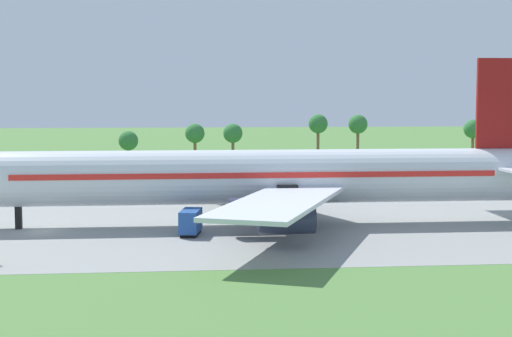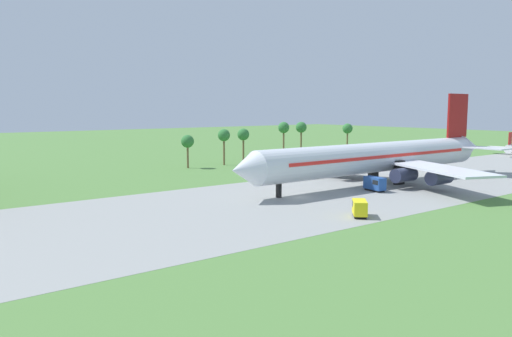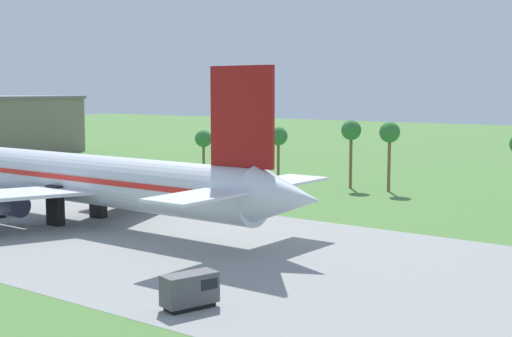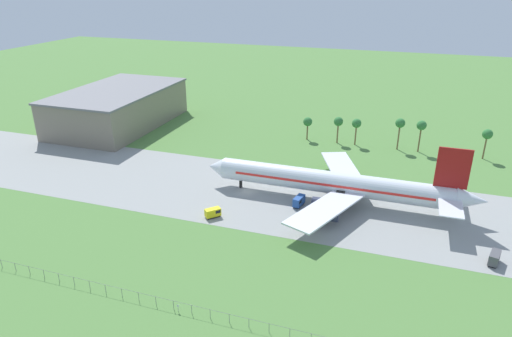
% 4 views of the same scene
% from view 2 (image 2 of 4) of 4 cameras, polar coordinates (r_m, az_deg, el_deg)
% --- Properties ---
extents(ground_plane, '(600.00, 600.00, 0.00)m').
position_cam_2_polar(ground_plane, '(94.19, 4.99, -3.35)').
color(ground_plane, '#517F3D').
extents(taxiway_strip, '(320.00, 44.00, 0.02)m').
position_cam_2_polar(taxiway_strip, '(94.19, 4.99, -3.34)').
color(taxiway_strip, gray).
rests_on(taxiway_strip, ground_plane).
extents(jet_airliner, '(80.67, 57.42, 20.35)m').
position_cam_2_polar(jet_airliner, '(114.62, 14.20, 1.28)').
color(jet_airliner, silver).
rests_on(jet_airliner, ground_plane).
extents(fuel_truck, '(4.39, 4.47, 2.58)m').
position_cam_2_polar(fuel_truck, '(79.18, 11.76, -4.43)').
color(fuel_truck, black).
rests_on(fuel_truck, ground_plane).
extents(catering_van, '(2.80, 5.04, 2.88)m').
position_cam_2_polar(catering_van, '(103.66, 13.46, -1.70)').
color(catering_van, black).
rests_on(catering_van, ground_plane).
extents(palm_tree_row, '(68.82, 3.60, 12.30)m').
position_cam_2_polar(palm_tree_row, '(156.70, 1.51, 4.10)').
color(palm_tree_row, brown).
rests_on(palm_tree_row, ground_plane).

